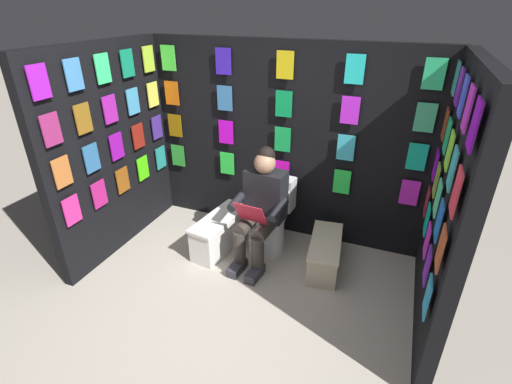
{
  "coord_description": "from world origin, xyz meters",
  "views": [
    {
      "loc": [
        -1.14,
        1.91,
        2.42
      ],
      "look_at": [
        0.01,
        -0.93,
        0.85
      ],
      "focal_mm": 26.31,
      "sensor_mm": 36.0,
      "label": 1
    }
  ],
  "objects_px": {
    "comic_longbox_near": "(220,232)",
    "comic_longbox_far": "(325,253)",
    "person_reading": "(260,207)",
    "toilet": "(269,220)"
  },
  "relations": [
    {
      "from": "person_reading",
      "to": "comic_longbox_far",
      "type": "relative_size",
      "value": 1.59
    },
    {
      "from": "toilet",
      "to": "comic_longbox_near",
      "type": "bearing_deg",
      "value": 30.48
    },
    {
      "from": "person_reading",
      "to": "comic_longbox_far",
      "type": "bearing_deg",
      "value": -167.73
    },
    {
      "from": "toilet",
      "to": "person_reading",
      "type": "height_order",
      "value": "person_reading"
    },
    {
      "from": "toilet",
      "to": "comic_longbox_near",
      "type": "xyz_separation_m",
      "value": [
        0.48,
        0.23,
        -0.13
      ]
    },
    {
      "from": "comic_longbox_far",
      "to": "person_reading",
      "type": "bearing_deg",
      "value": 0.2
    },
    {
      "from": "person_reading",
      "to": "comic_longbox_near",
      "type": "bearing_deg",
      "value": 5.41
    },
    {
      "from": "person_reading",
      "to": "toilet",
      "type": "bearing_deg",
      "value": -89.37
    },
    {
      "from": "comic_longbox_near",
      "to": "comic_longbox_far",
      "type": "height_order",
      "value": "comic_longbox_near"
    },
    {
      "from": "comic_longbox_near",
      "to": "comic_longbox_far",
      "type": "distance_m",
      "value": 1.13
    }
  ]
}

